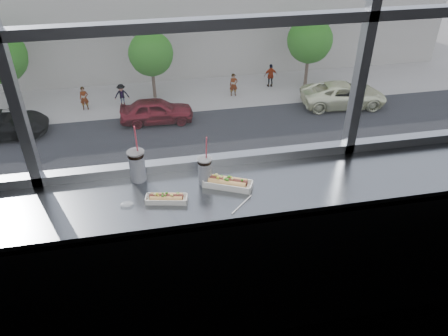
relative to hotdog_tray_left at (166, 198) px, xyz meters
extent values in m
plane|color=black|center=(0.25, 0.33, -0.57)|extent=(6.00, 0.00, 6.00)
cube|color=slate|center=(0.25, 0.06, -0.05)|extent=(6.00, 0.55, 0.06)
cube|color=slate|center=(0.25, -0.20, -0.57)|extent=(6.00, 0.04, 1.04)
cube|color=white|center=(0.00, 0.00, -0.02)|extent=(0.25, 0.13, 0.01)
cube|color=white|center=(0.00, 0.00, 0.00)|extent=(0.25, 0.13, 0.03)
cylinder|color=tan|center=(0.00, 0.00, 0.00)|extent=(0.19, 0.08, 0.04)
cylinder|color=maroon|center=(0.00, 0.00, 0.01)|extent=(0.19, 0.07, 0.03)
cube|color=white|center=(0.37, 0.07, -0.02)|extent=(0.31, 0.21, 0.01)
cube|color=white|center=(0.37, 0.07, 0.00)|extent=(0.31, 0.21, 0.04)
cylinder|color=tan|center=(0.37, 0.07, 0.01)|extent=(0.23, 0.14, 0.05)
cylinder|color=maroon|center=(0.37, 0.07, 0.02)|extent=(0.23, 0.13, 0.03)
cylinder|color=white|center=(-0.15, 0.25, 0.07)|extent=(0.09, 0.09, 0.19)
cylinder|color=black|center=(-0.15, 0.25, 0.16)|extent=(0.10, 0.10, 0.02)
cylinder|color=silver|center=(-0.15, 0.25, 0.17)|extent=(0.10, 0.10, 0.01)
cylinder|color=#DF3E54|center=(-0.14, 0.25, 0.26)|extent=(0.01, 0.05, 0.20)
cylinder|color=white|center=(0.25, 0.14, 0.06)|extent=(0.08, 0.08, 0.17)
cylinder|color=black|center=(0.25, 0.14, 0.13)|extent=(0.09, 0.09, 0.02)
cylinder|color=silver|center=(0.25, 0.14, 0.15)|extent=(0.09, 0.09, 0.01)
cylinder|color=#DF3E54|center=(0.26, 0.14, 0.22)|extent=(0.01, 0.04, 0.17)
cylinder|color=white|center=(0.42, -0.11, -0.02)|extent=(0.15, 0.15, 0.01)
ellipsoid|color=silver|center=(-0.23, 0.01, -0.01)|extent=(0.09, 0.06, 0.02)
plane|color=gray|center=(0.25, 43.83, -12.12)|extent=(120.00, 120.00, 0.00)
cube|color=black|center=(0.25, 20.33, -12.09)|extent=(80.00, 10.00, 0.06)
cube|color=gray|center=(0.25, 28.33, -12.10)|extent=(80.00, 6.00, 0.04)
cube|color=#9C958A|center=(0.25, 38.33, -8.12)|extent=(50.00, 14.00, 8.00)
imported|color=maroon|center=(0.58, 24.33, -10.98)|extent=(3.02, 6.63, 2.17)
imported|color=#E9EABA|center=(13.73, 24.33, -10.96)|extent=(3.39, 6.88, 2.22)
imported|color=navy|center=(13.75, 16.33, -11.10)|extent=(2.69, 5.92, 1.94)
imported|color=#941500|center=(1.16, 16.33, -11.14)|extent=(2.42, 5.56, 1.84)
imported|color=#66605B|center=(9.62, 28.62, -11.01)|extent=(0.96, 0.72, 2.16)
imported|color=#66605B|center=(-1.67, 27.38, -11.12)|extent=(0.86, 0.64, 1.93)
imported|color=#66605B|center=(-4.23, 27.25, -11.08)|extent=(0.89, 0.67, 2.00)
imported|color=#66605B|center=(6.46, 27.54, -11.07)|extent=(0.90, 0.68, 2.03)
cylinder|color=#47382B|center=(-9.23, 28.33, -10.77)|extent=(0.27, 0.27, 2.71)
cylinder|color=#47382B|center=(0.66, 28.33, -10.94)|extent=(0.24, 0.24, 2.37)
sphere|color=#256818|center=(0.66, 28.33, -8.76)|extent=(3.16, 3.16, 3.16)
cylinder|color=#47382B|center=(12.38, 28.33, -10.85)|extent=(0.25, 0.25, 2.54)
sphere|color=#256818|center=(12.38, 28.33, -8.53)|extent=(3.39, 3.39, 3.39)
camera|label=1|loc=(-0.06, -2.00, 1.52)|focal=35.00mm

